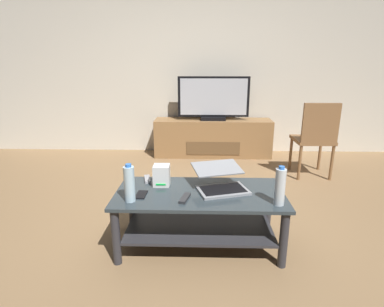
{
  "coord_description": "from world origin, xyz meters",
  "views": [
    {
      "loc": [
        0.13,
        -2.47,
        1.37
      ],
      "look_at": [
        0.05,
        0.17,
        0.59
      ],
      "focal_mm": 29.05,
      "sensor_mm": 36.0,
      "label": 1
    }
  ],
  "objects_px": {
    "tv_remote": "(147,179)",
    "soundbar_remote": "(185,198)",
    "dining_chair": "(315,136)",
    "laptop": "(220,181)",
    "water_bottle_far": "(280,187)",
    "television": "(213,99)",
    "router_box": "(162,175)",
    "cell_phone": "(141,195)",
    "coffee_table": "(199,209)",
    "water_bottle_near": "(129,184)",
    "media_cabinet": "(213,138)"
  },
  "relations": [
    {
      "from": "laptop",
      "to": "tv_remote",
      "type": "relative_size",
      "value": 2.94
    },
    {
      "from": "coffee_table",
      "to": "laptop",
      "type": "bearing_deg",
      "value": 23.42
    },
    {
      "from": "water_bottle_near",
      "to": "soundbar_remote",
      "type": "height_order",
      "value": "water_bottle_near"
    },
    {
      "from": "laptop",
      "to": "soundbar_remote",
      "type": "xyz_separation_m",
      "value": [
        -0.26,
        -0.2,
        -0.05
      ]
    },
    {
      "from": "laptop",
      "to": "cell_phone",
      "type": "bearing_deg",
      "value": -166.26
    },
    {
      "from": "media_cabinet",
      "to": "water_bottle_far",
      "type": "height_order",
      "value": "water_bottle_far"
    },
    {
      "from": "laptop",
      "to": "water_bottle_far",
      "type": "xyz_separation_m",
      "value": [
        0.38,
        -0.26,
        0.07
      ]
    },
    {
      "from": "coffee_table",
      "to": "dining_chair",
      "type": "bearing_deg",
      "value": 48.05
    },
    {
      "from": "tv_remote",
      "to": "soundbar_remote",
      "type": "distance_m",
      "value": 0.49
    },
    {
      "from": "soundbar_remote",
      "to": "television",
      "type": "bearing_deg",
      "value": 96.4
    },
    {
      "from": "dining_chair",
      "to": "soundbar_remote",
      "type": "xyz_separation_m",
      "value": [
        -1.48,
        -1.67,
        -0.07
      ]
    },
    {
      "from": "laptop",
      "to": "cell_phone",
      "type": "xyz_separation_m",
      "value": [
        -0.58,
        -0.14,
        -0.06
      ]
    },
    {
      "from": "coffee_table",
      "to": "dining_chair",
      "type": "distance_m",
      "value": 2.07
    },
    {
      "from": "cell_phone",
      "to": "tv_remote",
      "type": "relative_size",
      "value": 0.88
    },
    {
      "from": "laptop",
      "to": "router_box",
      "type": "height_order",
      "value": "same"
    },
    {
      "from": "dining_chair",
      "to": "water_bottle_far",
      "type": "relative_size",
      "value": 3.39
    },
    {
      "from": "router_box",
      "to": "coffee_table",
      "type": "bearing_deg",
      "value": -23.08
    },
    {
      "from": "coffee_table",
      "to": "dining_chair",
      "type": "relative_size",
      "value": 1.34
    },
    {
      "from": "dining_chair",
      "to": "water_bottle_far",
      "type": "height_order",
      "value": "dining_chair"
    },
    {
      "from": "tv_remote",
      "to": "media_cabinet",
      "type": "bearing_deg",
      "value": 61.59
    },
    {
      "from": "television",
      "to": "water_bottle_far",
      "type": "height_order",
      "value": "television"
    },
    {
      "from": "television",
      "to": "dining_chair",
      "type": "height_order",
      "value": "television"
    },
    {
      "from": "router_box",
      "to": "cell_phone",
      "type": "distance_m",
      "value": 0.25
    },
    {
      "from": "router_box",
      "to": "tv_remote",
      "type": "xyz_separation_m",
      "value": [
        -0.13,
        0.1,
        -0.07
      ]
    },
    {
      "from": "cell_phone",
      "to": "media_cabinet",
      "type": "bearing_deg",
      "value": 78.58
    },
    {
      "from": "water_bottle_near",
      "to": "water_bottle_far",
      "type": "height_order",
      "value": "water_bottle_far"
    },
    {
      "from": "router_box",
      "to": "water_bottle_far",
      "type": "distance_m",
      "value": 0.9
    },
    {
      "from": "television",
      "to": "laptop",
      "type": "relative_size",
      "value": 2.19
    },
    {
      "from": "coffee_table",
      "to": "water_bottle_near",
      "type": "bearing_deg",
      "value": -160.55
    },
    {
      "from": "coffee_table",
      "to": "media_cabinet",
      "type": "relative_size",
      "value": 0.72
    },
    {
      "from": "coffee_table",
      "to": "soundbar_remote",
      "type": "height_order",
      "value": "soundbar_remote"
    },
    {
      "from": "dining_chair",
      "to": "tv_remote",
      "type": "bearing_deg",
      "value": -144.06
    },
    {
      "from": "water_bottle_near",
      "to": "cell_phone",
      "type": "relative_size",
      "value": 1.93
    },
    {
      "from": "media_cabinet",
      "to": "laptop",
      "type": "distance_m",
      "value": 2.38
    },
    {
      "from": "soundbar_remote",
      "to": "dining_chair",
      "type": "bearing_deg",
      "value": 61.25
    },
    {
      "from": "media_cabinet",
      "to": "laptop",
      "type": "relative_size",
      "value": 3.67
    },
    {
      "from": "laptop",
      "to": "water_bottle_near",
      "type": "distance_m",
      "value": 0.68
    },
    {
      "from": "laptop",
      "to": "soundbar_remote",
      "type": "relative_size",
      "value": 2.94
    },
    {
      "from": "water_bottle_near",
      "to": "tv_remote",
      "type": "distance_m",
      "value": 0.41
    },
    {
      "from": "dining_chair",
      "to": "laptop",
      "type": "xyz_separation_m",
      "value": [
        -1.22,
        -1.47,
        -0.02
      ]
    },
    {
      "from": "dining_chair",
      "to": "laptop",
      "type": "relative_size",
      "value": 1.97
    },
    {
      "from": "water_bottle_near",
      "to": "cell_phone",
      "type": "distance_m",
      "value": 0.17
    },
    {
      "from": "television",
      "to": "router_box",
      "type": "height_order",
      "value": "television"
    },
    {
      "from": "television",
      "to": "dining_chair",
      "type": "distance_m",
      "value": 1.52
    },
    {
      "from": "dining_chair",
      "to": "laptop",
      "type": "bearing_deg",
      "value": -129.8
    },
    {
      "from": "dining_chair",
      "to": "water_bottle_far",
      "type": "xyz_separation_m",
      "value": [
        -0.84,
        -1.73,
        0.05
      ]
    },
    {
      "from": "media_cabinet",
      "to": "cell_phone",
      "type": "bearing_deg",
      "value": -103.61
    },
    {
      "from": "router_box",
      "to": "media_cabinet",
      "type": "bearing_deg",
      "value": 78.2
    },
    {
      "from": "dining_chair",
      "to": "water_bottle_far",
      "type": "distance_m",
      "value": 1.92
    },
    {
      "from": "water_bottle_near",
      "to": "dining_chair",
      "type": "bearing_deg",
      "value": 42.5
    }
  ]
}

